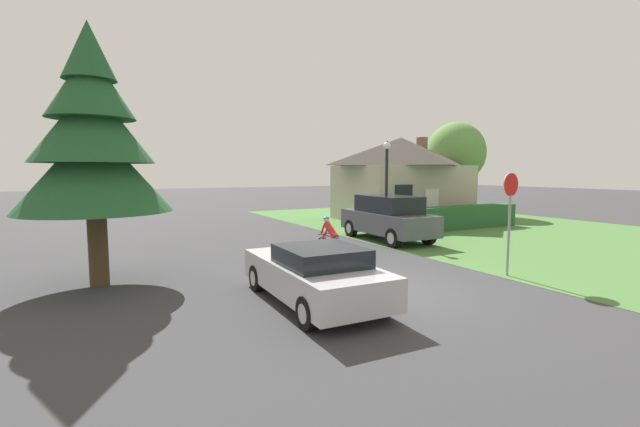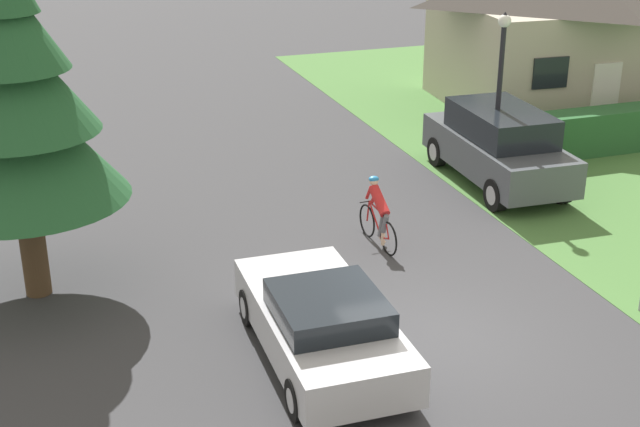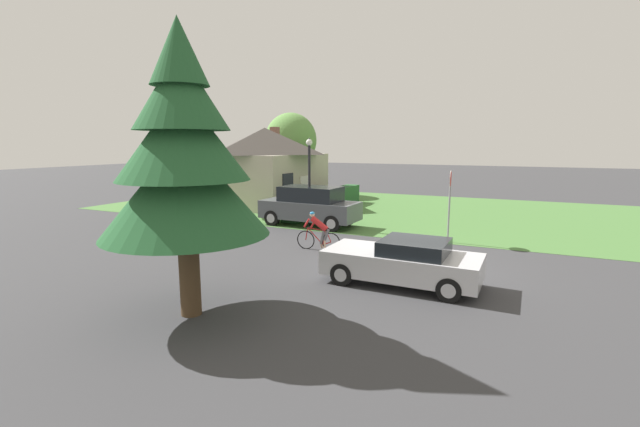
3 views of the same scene
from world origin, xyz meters
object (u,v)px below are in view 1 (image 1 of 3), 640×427
(sedan_left_lane, at_px, (315,274))
(street_lamp, at_px, (387,178))
(parked_suv_right, at_px, (388,218))
(stop_sign, at_px, (510,204))
(conifer_tall_near, at_px, (93,140))
(deciduous_tree_right, at_px, (456,153))
(cyclist, at_px, (330,239))
(cottage_house, at_px, (401,178))

(sedan_left_lane, bearing_deg, street_lamp, -45.37)
(parked_suv_right, relative_size, stop_sign, 1.66)
(parked_suv_right, height_order, stop_sign, stop_sign)
(stop_sign, bearing_deg, conifer_tall_near, -27.33)
(stop_sign, height_order, deciduous_tree_right, deciduous_tree_right)
(sedan_left_lane, bearing_deg, stop_sign, -91.94)
(cyclist, xyz_separation_m, street_lamp, (4.10, 2.43, 2.00))
(street_lamp, relative_size, deciduous_tree_right, 0.67)
(sedan_left_lane, height_order, cyclist, cyclist)
(parked_suv_right, height_order, deciduous_tree_right, deciduous_tree_right)
(cyclist, bearing_deg, cottage_house, -52.36)
(cottage_house, bearing_deg, stop_sign, -112.99)
(conifer_tall_near, bearing_deg, sedan_left_lane, -43.01)
(street_lamp, bearing_deg, deciduous_tree_right, 32.67)
(cottage_house, relative_size, deciduous_tree_right, 1.19)
(street_lamp, height_order, conifer_tall_near, conifer_tall_near)
(cottage_house, xyz_separation_m, parked_suv_right, (-5.43, -5.97, -1.61))
(stop_sign, relative_size, conifer_tall_near, 0.44)
(conifer_tall_near, bearing_deg, parked_suv_right, 12.13)
(cyclist, distance_m, street_lamp, 5.16)
(parked_suv_right, bearing_deg, cyclist, 122.30)
(street_lamp, bearing_deg, cottage_house, 47.22)
(cottage_house, height_order, sedan_left_lane, cottage_house)
(sedan_left_lane, xyz_separation_m, stop_sign, (6.01, -0.33, 1.40))
(stop_sign, bearing_deg, cottage_house, -120.78)
(cottage_house, xyz_separation_m, conifer_tall_near, (-16.55, -8.36, 1.16))
(stop_sign, height_order, street_lamp, street_lamp)
(cottage_house, bearing_deg, deciduous_tree_right, 15.86)
(cottage_house, distance_m, conifer_tall_near, 18.58)
(sedan_left_lane, bearing_deg, cyclist, -32.48)
(cottage_house, xyz_separation_m, cyclist, (-9.65, -8.43, -1.89))
(cottage_house, relative_size, street_lamp, 1.77)
(cottage_house, height_order, conifer_tall_near, conifer_tall_near)
(sedan_left_lane, distance_m, stop_sign, 6.18)
(conifer_tall_near, distance_m, deciduous_tree_right, 24.40)
(cottage_house, height_order, parked_suv_right, cottage_house)
(conifer_tall_near, bearing_deg, stop_sign, -22.79)
(stop_sign, bearing_deg, deciduous_tree_right, -135.38)
(street_lamp, height_order, deciduous_tree_right, deciduous_tree_right)
(stop_sign, relative_size, deciduous_tree_right, 0.46)
(sedan_left_lane, relative_size, deciduous_tree_right, 0.69)
(parked_suv_right, xyz_separation_m, street_lamp, (-0.13, -0.03, 1.72))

